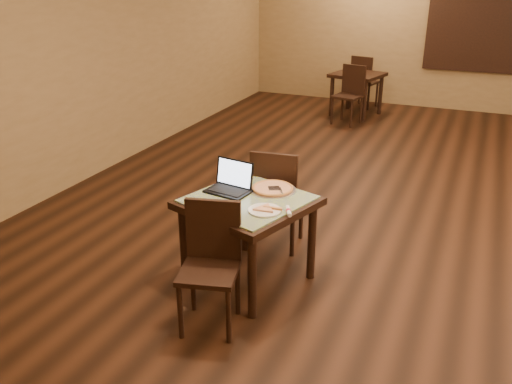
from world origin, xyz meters
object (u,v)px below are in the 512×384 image
at_px(other_table_b_chair_near, 350,91).
at_px(other_table_b_chair_far, 363,79).
at_px(pizza_pan, 273,190).
at_px(laptop, 231,183).
at_px(chair_main_far, 276,194).
at_px(chair_main_near, 211,257).
at_px(other_table_b, 357,80).
at_px(tiled_table, 248,210).

xyz_separation_m(other_table_b_chair_near, other_table_b_chair_far, (-0.04, 1.13, 0.00)).
bearing_deg(other_table_b_chair_near, other_table_b_chair_far, 105.24).
bearing_deg(pizza_pan, laptop, -157.41).
bearing_deg(pizza_pan, other_table_b_chair_far, 95.84).
height_order(chair_main_far, pizza_pan, chair_main_far).
xyz_separation_m(pizza_pan, other_table_b_chair_far, (-0.63, 6.18, -0.22)).
distance_m(laptop, other_table_b_chair_near, 5.19).
xyz_separation_m(laptop, other_table_b_chair_near, (-0.27, 5.18, -0.28)).
relative_size(chair_main_near, other_table_b_chair_far, 0.98).
bearing_deg(other_table_b_chair_near, laptop, -73.71).
distance_m(pizza_pan, other_table_b, 5.65).
bearing_deg(tiled_table, other_table_b_chair_far, 112.44).
height_order(laptop, pizza_pan, laptop).
xyz_separation_m(chair_main_near, other_table_b_chair_far, (-0.49, 7.04, 0.01)).
bearing_deg(tiled_table, other_table_b, 112.69).
height_order(other_table_b, other_table_b_chair_far, other_table_b_chair_far).
bearing_deg(chair_main_far, laptop, 61.36).
distance_m(tiled_table, chair_main_near, 0.63).
xyz_separation_m(pizza_pan, other_table_b_chair_near, (-0.59, 5.05, -0.22)).
bearing_deg(other_table_b_chair_near, tiled_table, -71.62).
xyz_separation_m(laptop, other_table_b, (-0.29, 5.75, -0.20)).
bearing_deg(chair_main_far, other_table_b_chair_far, -91.05).
distance_m(chair_main_near, other_table_b, 6.49).
relative_size(chair_main_far, other_table_b, 1.03).
bearing_deg(chair_main_far, other_table_b, -90.71).
distance_m(other_table_b, other_table_b_chair_near, 0.57).
bearing_deg(other_table_b_chair_far, laptop, 106.10).
xyz_separation_m(other_table_b, other_table_b_chair_far, (-0.02, 0.57, -0.08)).
distance_m(other_table_b_chair_near, other_table_b_chair_far, 1.13).
bearing_deg(chair_main_near, pizza_pan, 66.16).
xyz_separation_m(tiled_table, pizza_pan, (0.12, 0.24, 0.11)).
relative_size(pizza_pan, other_table_b, 0.41).
bearing_deg(chair_main_near, other_table_b_chair_near, 79.85).
height_order(tiled_table, laptop, laptop).
height_order(chair_main_far, other_table_b_chair_far, chair_main_far).
height_order(other_table_b_chair_near, other_table_b_chair_far, same).
xyz_separation_m(laptop, pizza_pan, (0.32, 0.13, -0.06)).
bearing_deg(tiled_table, other_table_b_chair_near, 112.99).
relative_size(chair_main_near, pizza_pan, 2.42).
xyz_separation_m(tiled_table, laptop, (-0.20, 0.11, 0.17)).
relative_size(tiled_table, other_table_b_chair_far, 1.19).
relative_size(pizza_pan, other_table_b_chair_near, 0.40).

